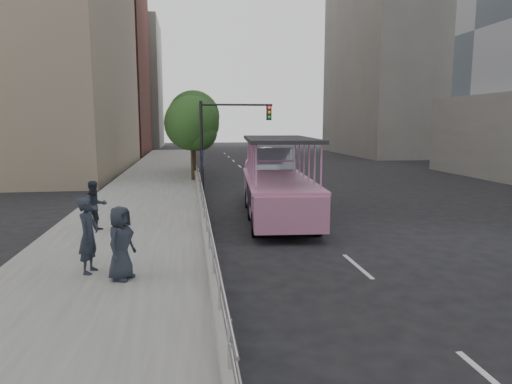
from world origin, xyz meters
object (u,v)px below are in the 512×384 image
Objects in this scene: parking_sign at (203,172)px; street_tree_near at (193,125)px; pedestrian_near at (88,235)px; pedestrian_mid at (95,206)px; traffic_signal at (222,131)px; street_tree_far at (195,118)px; pedestrian_far at (121,243)px; duck_boat at (275,186)px; car at (284,184)px.

street_tree_near is (-0.31, 8.34, 2.12)m from parking_sign.
pedestrian_near is at bearing -107.37° from parking_sign.
pedestrian_mid is 0.33× the size of traffic_signal.
street_tree_far is (0.20, 6.00, 0.49)m from street_tree_near.
duck_boat is at bearing -6.82° from pedestrian_far.
traffic_signal reaches higher than pedestrian_near.
pedestrian_near is 1.07× the size of pedestrian_far.
pedestrian_near is at bearing -98.71° from street_tree_near.
parking_sign is at bearing -6.42° from pedestrian_near.
duck_boat is at bearing -78.99° from street_tree_far.
pedestrian_near is (-7.61, -12.73, 0.55)m from car.
duck_boat is at bearing -26.93° from pedestrian_near.
pedestrian_far is at bearing -95.87° from street_tree_near.
pedestrian_near is 0.36× the size of traffic_signal.
pedestrian_far is at bearing -107.49° from pedestrian_mid.
traffic_signal is at bearing 104.45° from duck_boat.
car is at bearing -49.35° from street_tree_near.
street_tree_far reaches higher than pedestrian_mid.
street_tree_far is (3.74, 19.71, 3.14)m from pedestrian_mid.
pedestrian_mid is at bearing -116.57° from traffic_signal.
pedestrian_mid is 11.73m from traffic_signal.
pedestrian_near is at bearing -97.05° from street_tree_far.
pedestrian_far is at bearing -102.05° from parking_sign.
street_tree_near is at bearing -91.91° from street_tree_far.
car is 14.84m from pedestrian_near.
street_tree_far is (-4.60, 11.59, 3.61)m from car.
car is at bearing 9.75° from pedestrian_mid.
street_tree_near is (3.54, 13.71, 2.66)m from pedestrian_mid.
traffic_signal is (3.55, 15.51, 2.31)m from pedestrian_far.
pedestrian_far is at bearing -115.00° from pedestrian_near.
street_tree_near reaches higher than duck_boat.
car is 11.65m from pedestrian_mid.
parking_sign is at bearing -104.64° from traffic_signal.
pedestrian_near reaches higher than pedestrian_mid.
car is 2.30× the size of pedestrian_far.
car is 0.71× the size of street_tree_near.
duck_boat is 5.01m from car.
car is 2.35× the size of pedestrian_mid.
street_tree_far is at bearing 44.80° from pedestrian_mid.
duck_boat is 1.61× the size of street_tree_far.
duck_boat is 1.82× the size of street_tree_near.
traffic_signal is at bearing -81.57° from street_tree_far.
parking_sign is at bearing -89.54° from street_tree_far.
traffic_signal is 3.80m from street_tree_near.
pedestrian_mid is 20.31m from street_tree_far.
duck_boat is 3.70m from parking_sign.
car is 14.97m from pedestrian_far.
street_tree_far reaches higher than traffic_signal.
street_tree_far is (-3.18, 16.36, 3.04)m from duck_boat.
pedestrian_near is 0.33× the size of street_tree_near.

